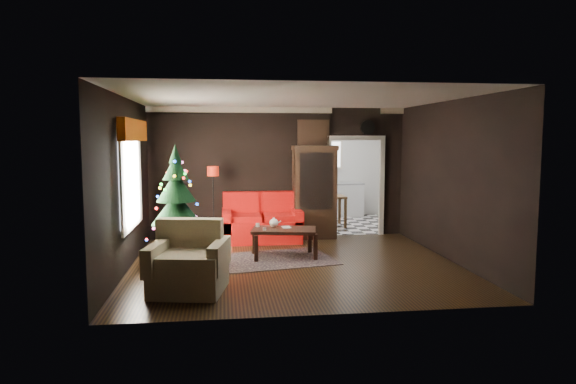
{
  "coord_description": "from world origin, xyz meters",
  "views": [
    {
      "loc": [
        -1.2,
        -8.39,
        2.13
      ],
      "look_at": [
        0.0,
        0.9,
        1.15
      ],
      "focal_mm": 31.72,
      "sensor_mm": 36.0,
      "label": 1
    }
  ],
  "objects": [
    {
      "name": "cup_a",
      "position": [
        -0.57,
        0.84,
        0.56
      ],
      "size": [
        0.1,
        0.1,
        0.07
      ],
      "primitive_type": "cylinder",
      "rotation": [
        0.0,
        0.0,
        0.43
      ],
      "color": "silver",
      "rests_on": "coffee_table"
    },
    {
      "name": "loveseat",
      "position": [
        -0.4,
        2.05,
        0.5
      ],
      "size": [
        1.7,
        0.9,
        1.0
      ],
      "primitive_type": null,
      "color": "maroon",
      "rests_on": "ground"
    },
    {
      "name": "wall_clock",
      "position": [
        1.95,
        2.45,
        2.38
      ],
      "size": [
        0.32,
        0.32,
        0.06
      ],
      "primitive_type": "cylinder",
      "color": "white",
      "rests_on": "wall_back"
    },
    {
      "name": "wall_front",
      "position": [
        0.0,
        -2.5,
        1.4
      ],
      "size": [
        5.5,
        0.0,
        5.5
      ],
      "primitive_type": "plane",
      "rotation": [
        -1.57,
        0.0,
        0.0
      ],
      "color": "black",
      "rests_on": "ground"
    },
    {
      "name": "christmas_tree",
      "position": [
        -1.95,
        0.01,
        1.05
      ],
      "size": [
        1.09,
        1.09,
        1.86
      ],
      "primitive_type": null,
      "rotation": [
        0.0,
        0.0,
        -0.12
      ],
      "color": "black",
      "rests_on": "ground"
    },
    {
      "name": "floor",
      "position": [
        0.0,
        0.0,
        0.0
      ],
      "size": [
        5.5,
        5.5,
        0.0
      ],
      "primitive_type": "plane",
      "color": "black",
      "rests_on": "ground"
    },
    {
      "name": "wall_right",
      "position": [
        2.75,
        0.0,
        1.4
      ],
      "size": [
        0.0,
        5.5,
        5.5
      ],
      "primitive_type": "plane",
      "rotation": [
        1.57,
        0.0,
        -1.57
      ],
      "color": "black",
      "rests_on": "ground"
    },
    {
      "name": "wall_back",
      "position": [
        0.0,
        2.5,
        1.4
      ],
      "size": [
        5.5,
        0.0,
        5.5
      ],
      "primitive_type": "plane",
      "rotation": [
        1.57,
        0.0,
        0.0
      ],
      "color": "black",
      "rests_on": "ground"
    },
    {
      "name": "kitchen_table",
      "position": [
        1.4,
        3.7,
        0.38
      ],
      "size": [
        0.7,
        0.7,
        0.75
      ],
      "primitive_type": null,
      "color": "brown",
      "rests_on": "ground"
    },
    {
      "name": "curio_cabinet",
      "position": [
        0.75,
        2.27,
        0.95
      ],
      "size": [
        0.9,
        0.45,
        1.9
      ],
      "primitive_type": null,
      "color": "black",
      "rests_on": "ground"
    },
    {
      "name": "rug",
      "position": [
        -0.28,
        0.39,
        0.01
      ],
      "size": [
        2.19,
        1.77,
        0.01
      ],
      "primitive_type": "cube",
      "rotation": [
        0.0,
        0.0,
        0.19
      ],
      "color": "#4A3142",
      "rests_on": "ground"
    },
    {
      "name": "kitchen_counter",
      "position": [
        1.7,
        5.2,
        0.45
      ],
      "size": [
        1.8,
        0.6,
        0.9
      ],
      "primitive_type": "cube",
      "color": "white",
      "rests_on": "ground"
    },
    {
      "name": "floor_lamp",
      "position": [
        -1.39,
        2.02,
        0.83
      ],
      "size": [
        0.32,
        0.32,
        1.49
      ],
      "primitive_type": null,
      "rotation": [
        0.0,
        0.0,
        0.36
      ],
      "color": "black",
      "rests_on": "ground"
    },
    {
      "name": "left_window",
      "position": [
        -2.71,
        0.2,
        1.45
      ],
      "size": [
        0.05,
        1.6,
        1.4
      ],
      "primitive_type": "cube",
      "color": "white",
      "rests_on": "wall_left"
    },
    {
      "name": "wall_left",
      "position": [
        -2.75,
        0.0,
        1.4
      ],
      "size": [
        0.0,
        5.5,
        5.5
      ],
      "primitive_type": "plane",
      "rotation": [
        1.57,
        0.0,
        1.57
      ],
      "color": "black",
      "rests_on": "ground"
    },
    {
      "name": "kitchen_floor",
      "position": [
        1.7,
        4.0,
        0.0
      ],
      "size": [
        3.0,
        3.0,
        0.0
      ],
      "primitive_type": "plane",
      "color": "white",
      "rests_on": "ground"
    },
    {
      "name": "coffee_table",
      "position": [
        -0.12,
        0.57,
        0.27
      ],
      "size": [
        1.24,
        0.88,
        0.51
      ],
      "primitive_type": null,
      "rotation": [
        0.0,
        0.0,
        -0.19
      ],
      "color": "black",
      "rests_on": "rug"
    },
    {
      "name": "teapot",
      "position": [
        -0.28,
        0.73,
        0.61
      ],
      "size": [
        0.21,
        0.21,
        0.17
      ],
      "primitive_type": null,
      "rotation": [
        0.0,
        0.0,
        -0.16
      ],
      "color": "silver",
      "rests_on": "coffee_table"
    },
    {
      "name": "ceiling",
      "position": [
        0.0,
        0.0,
        2.8
      ],
      "size": [
        5.5,
        5.5,
        0.0
      ],
      "primitive_type": "plane",
      "rotation": [
        3.14,
        0.0,
        0.0
      ],
      "color": "white",
      "rests_on": "ground"
    },
    {
      "name": "painting",
      "position": [
        0.75,
        2.46,
        2.25
      ],
      "size": [
        0.62,
        0.05,
        0.52
      ],
      "primitive_type": "cube",
      "color": "#AB6A45",
      "rests_on": "wall_back"
    },
    {
      "name": "valance",
      "position": [
        -2.63,
        0.2,
        2.27
      ],
      "size": [
        0.12,
        2.1,
        0.35
      ],
      "primitive_type": "cube",
      "color": "#A03F07",
      "rests_on": "wall_left"
    },
    {
      "name": "doorway",
      "position": [
        1.7,
        2.5,
        1.05
      ],
      "size": [
        1.1,
        0.1,
        2.1
      ],
      "primitive_type": null,
      "color": "beige",
      "rests_on": "ground"
    },
    {
      "name": "book",
      "position": [
        -0.14,
        0.65,
        0.63
      ],
      "size": [
        0.15,
        0.03,
        0.21
      ],
      "primitive_type": "imported",
      "rotation": [
        0.0,
        0.0,
        0.11
      ],
      "color": "tan",
      "rests_on": "coffee_table"
    },
    {
      "name": "kitchen_window",
      "position": [
        1.7,
        5.45,
        1.7
      ],
      "size": [
        0.7,
        0.06,
        0.7
      ],
      "primitive_type": "cube",
      "color": "white",
      "rests_on": "ground"
    },
    {
      "name": "cup_b",
      "position": [
        -0.48,
        0.45,
        0.55
      ],
      "size": [
        0.06,
        0.06,
        0.05
      ],
      "primitive_type": "cylinder",
      "rotation": [
        0.0,
        0.0,
        -0.03
      ],
      "color": "beige",
      "rests_on": "coffee_table"
    },
    {
      "name": "armchair",
      "position": [
        -1.68,
        -1.33,
        0.46
      ],
      "size": [
        1.19,
        1.19,
        1.03
      ],
      "primitive_type": null,
      "rotation": [
        0.0,
        0.0,
        -0.2
      ],
      "color": "tan",
      "rests_on": "ground"
    }
  ]
}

